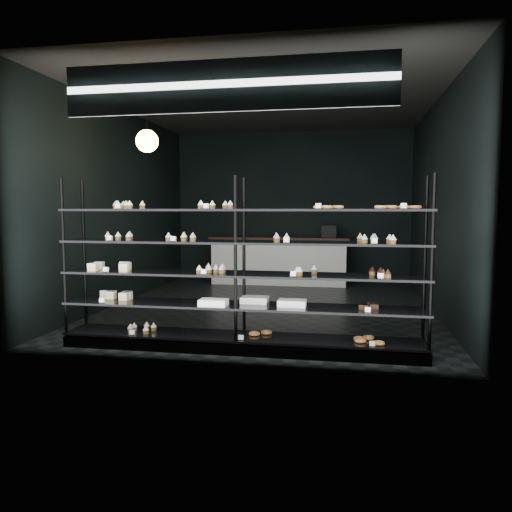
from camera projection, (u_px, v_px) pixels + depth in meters
The scene contains 5 objects.
room at pixel (270, 206), 7.80m from camera, with size 5.01×6.01×3.20m.
display_shelf at pixel (238, 294), 5.48m from camera, with size 4.00×0.50×1.91m.
signage at pixel (225, 86), 4.82m from camera, with size 3.30×0.05×0.50m.
pendant_lamp at pixel (147, 141), 6.55m from camera, with size 0.29×0.29×0.88m.
service_counter at pixel (280, 260), 10.38m from camera, with size 2.87×0.65×1.23m.
Camera 1 is at (1.19, -7.75, 1.56)m, focal length 35.00 mm.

